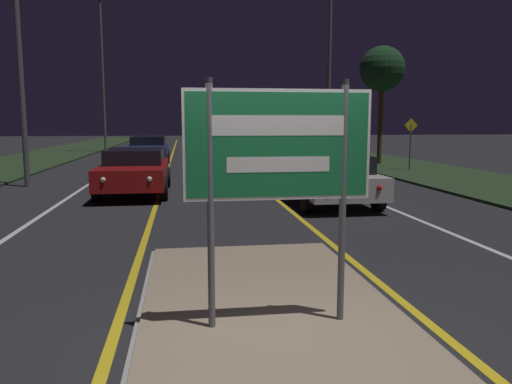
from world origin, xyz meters
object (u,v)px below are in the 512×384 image
object	(u,v)px
streetlight_left_near	(16,8)
warning_sign	(411,139)
highway_sign	(278,156)
streetlight_right_near	(330,41)
car_approaching_0	(135,170)
streetlight_left_far	(102,54)
car_approaching_1	(149,150)
car_receding_0	(329,177)
car_receding_1	(321,150)

from	to	relation	value
streetlight_left_near	warning_sign	world-z (taller)	streetlight_left_near
highway_sign	streetlight_left_near	xyz separation A→B (m)	(-6.12, 12.78, 3.97)
highway_sign	streetlight_right_near	distance (m)	22.05
car_approaching_0	streetlight_left_far	bearing A→B (deg)	100.59
streetlight_left_far	car_approaching_1	bearing A→B (deg)	-72.12
highway_sign	streetlight_left_far	world-z (taller)	streetlight_left_far
car_receding_0	car_approaching_1	xyz separation A→B (m)	(-5.50, 12.44, 0.09)
car_receding_1	streetlight_left_far	bearing A→B (deg)	132.37
streetlight_left_near	car_approaching_1	xyz separation A→B (m)	(3.51, 7.61, -4.99)
car_approaching_0	highway_sign	bearing A→B (deg)	-77.43
streetlight_left_near	car_approaching_0	world-z (taller)	streetlight_left_near
highway_sign	warning_sign	xyz separation A→B (m)	(8.93, 15.86, -0.37)
streetlight_left_far	warning_sign	xyz separation A→B (m)	(15.31, -16.22, -5.43)
streetlight_right_near	warning_sign	xyz separation A→B (m)	(2.34, -4.70, -4.83)
car_receding_1	car_approaching_1	distance (m)	8.48
streetlight_left_far	car_approaching_1	size ratio (longest dim) A/B	2.49
warning_sign	car_approaching_0	bearing A→B (deg)	-155.01
streetlight_left_far	car_approaching_0	distance (m)	22.71
streetlight_left_near	warning_sign	size ratio (longest dim) A/B	3.81
car_receding_0	car_approaching_0	world-z (taller)	car_approaching_0
streetlight_right_near	warning_sign	bearing A→B (deg)	-63.59
streetlight_left_far	car_receding_0	bearing A→B (deg)	-68.99
streetlight_left_far	highway_sign	bearing A→B (deg)	-78.75
warning_sign	car_receding_0	bearing A→B (deg)	-127.31
streetlight_left_far	warning_sign	distance (m)	22.96
car_receding_1	car_approaching_1	bearing A→B (deg)	169.28
car_receding_1	warning_sign	xyz separation A→B (m)	(3.20, -2.95, 0.63)
streetlight_left_far	streetlight_right_near	distance (m)	17.36
car_receding_1	warning_sign	bearing A→B (deg)	-42.67
car_receding_1	warning_sign	size ratio (longest dim) A/B	2.09
streetlight_left_near	car_approaching_0	bearing A→B (deg)	-30.17
car_receding_0	car_receding_1	distance (m)	11.23
car_approaching_1	warning_sign	world-z (taller)	warning_sign
streetlight_left_far	car_receding_1	size ratio (longest dim) A/B	2.37
highway_sign	car_approaching_1	world-z (taller)	highway_sign
highway_sign	car_receding_1	xyz separation A→B (m)	(5.73, 18.81, -1.01)
car_receding_1	warning_sign	world-z (taller)	warning_sign
streetlight_left_near	car_receding_0	bearing A→B (deg)	-28.23
streetlight_right_near	car_receding_1	world-z (taller)	streetlight_right_near
highway_sign	streetlight_right_near	world-z (taller)	streetlight_right_near
streetlight_left_near	warning_sign	bearing A→B (deg)	11.57
car_approaching_1	car_receding_0	bearing A→B (deg)	-66.16
car_approaching_0	car_approaching_1	xyz separation A→B (m)	(-0.24, 9.79, 0.07)
highway_sign	streetlight_left_near	world-z (taller)	streetlight_left_near
car_approaching_0	car_receding_1	bearing A→B (deg)	45.42
streetlight_left_far	car_approaching_0	size ratio (longest dim) A/B	2.33
highway_sign	car_receding_0	bearing A→B (deg)	70.00
highway_sign	car_approaching_0	world-z (taller)	highway_sign
car_approaching_0	warning_sign	world-z (taller)	warning_sign
car_approaching_0	warning_sign	xyz separation A→B (m)	(11.29, 5.26, 0.71)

